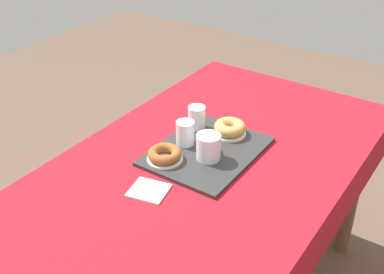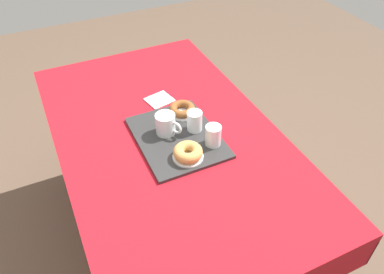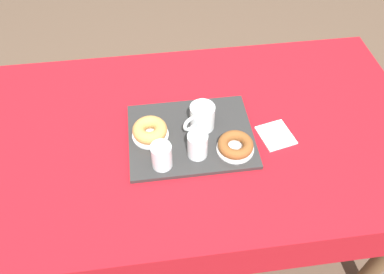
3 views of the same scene
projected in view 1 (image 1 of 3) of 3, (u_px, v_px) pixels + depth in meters
dining_table at (206, 182)px, 1.71m from camera, size 1.51×0.88×0.74m
serving_tray at (207, 151)px, 1.70m from camera, size 0.41×0.32×0.01m
tea_mug_left at (208, 148)px, 1.63m from camera, size 0.12×0.09×0.09m
water_glass_near at (185, 134)px, 1.71m from camera, size 0.06×0.06×0.09m
water_glass_far at (197, 118)px, 1.80m from camera, size 0.06×0.06×0.09m
donut_plate_left at (229, 133)px, 1.79m from camera, size 0.12×0.12×0.01m
sugar_donut_left at (230, 127)px, 1.77m from camera, size 0.11×0.11×0.04m
donut_plate_right at (165, 159)px, 1.64m from camera, size 0.12×0.12×0.01m
sugar_donut_right at (165, 154)px, 1.63m from camera, size 0.11×0.11×0.03m
paper_napkin at (149, 190)px, 1.52m from camera, size 0.13×0.13×0.01m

